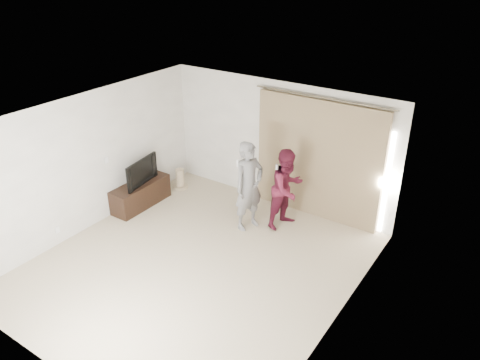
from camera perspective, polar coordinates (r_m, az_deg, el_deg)
name	(u,v)px	position (r m, az deg, el deg)	size (l,w,h in m)	color
floor	(197,265)	(8.19, -5.31, -10.26)	(5.50, 5.50, 0.00)	beige
wall_back	(279,144)	(9.54, 4.76, 4.37)	(5.00, 0.04, 2.60)	white
wall_left	(88,162)	(9.14, -17.99, 2.06)	(0.04, 5.50, 2.60)	white
ceiling	(189,121)	(6.95, -6.20, 7.17)	(5.00, 5.50, 0.01)	white
curtain	(318,160)	(9.15, 9.50, 2.42)	(2.80, 0.11, 2.46)	#927E59
tv_console	(141,194)	(9.99, -12.01, -1.70)	(0.46, 1.34, 0.52)	black
tv	(138,171)	(9.75, -12.30, 1.06)	(0.95, 0.12, 0.55)	black
scratching_post	(180,180)	(10.59, -7.30, -0.04)	(0.34, 0.34, 0.46)	#C6AE88
person_man	(249,186)	(8.74, 1.09, -0.76)	(0.59, 0.74, 1.76)	slate
person_woman	(287,189)	(8.88, 5.76, -1.05)	(0.77, 0.90, 1.58)	#571529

